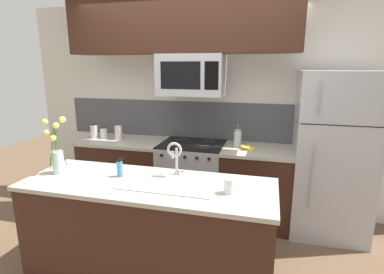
{
  "coord_description": "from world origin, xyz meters",
  "views": [
    {
      "loc": [
        0.88,
        -2.47,
        1.84
      ],
      "look_at": [
        0.16,
        0.27,
        1.16
      ],
      "focal_mm": 28.0,
      "sensor_mm": 36.0,
      "label": 1
    }
  ],
  "objects_px": {
    "storage_jar_short": "(119,133)",
    "flower_vase": "(57,155)",
    "refrigerator": "(331,155)",
    "banana_bunch": "(248,148)",
    "sink_faucet": "(175,154)",
    "french_press": "(238,138)",
    "drinking_glass": "(229,186)",
    "storage_jar_medium": "(104,132)",
    "stove_range": "(192,179)",
    "storage_jar_tall": "(94,131)",
    "dish_soap_bottle": "(120,169)",
    "microwave": "(192,75)"
  },
  "relations": [
    {
      "from": "microwave",
      "to": "stove_range",
      "type": "bearing_deg",
      "value": 90.16
    },
    {
      "from": "sink_faucet",
      "to": "stove_range",
      "type": "bearing_deg",
      "value": 96.92
    },
    {
      "from": "flower_vase",
      "to": "stove_range",
      "type": "bearing_deg",
      "value": 54.37
    },
    {
      "from": "storage_jar_medium",
      "to": "drinking_glass",
      "type": "relative_size",
      "value": 1.28
    },
    {
      "from": "storage_jar_tall",
      "to": "banana_bunch",
      "type": "xyz_separation_m",
      "value": [
        1.99,
        -0.06,
        -0.08
      ]
    },
    {
      "from": "storage_jar_tall",
      "to": "drinking_glass",
      "type": "distance_m",
      "value": 2.34
    },
    {
      "from": "refrigerator",
      "to": "drinking_glass",
      "type": "bearing_deg",
      "value": -125.46
    },
    {
      "from": "storage_jar_tall",
      "to": "drinking_glass",
      "type": "bearing_deg",
      "value": -33.56
    },
    {
      "from": "french_press",
      "to": "sink_faucet",
      "type": "bearing_deg",
      "value": -110.07
    },
    {
      "from": "refrigerator",
      "to": "sink_faucet",
      "type": "relative_size",
      "value": 5.85
    },
    {
      "from": "drinking_glass",
      "to": "dish_soap_bottle",
      "type": "bearing_deg",
      "value": 173.48
    },
    {
      "from": "banana_bunch",
      "to": "storage_jar_tall",
      "type": "bearing_deg",
      "value": 178.31
    },
    {
      "from": "stove_range",
      "to": "storage_jar_tall",
      "type": "distance_m",
      "value": 1.43
    },
    {
      "from": "storage_jar_short",
      "to": "dish_soap_bottle",
      "type": "height_order",
      "value": "storage_jar_short"
    },
    {
      "from": "refrigerator",
      "to": "flower_vase",
      "type": "distance_m",
      "value": 2.76
    },
    {
      "from": "refrigerator",
      "to": "dish_soap_bottle",
      "type": "relative_size",
      "value": 10.84
    },
    {
      "from": "storage_jar_medium",
      "to": "banana_bunch",
      "type": "height_order",
      "value": "storage_jar_medium"
    },
    {
      "from": "storage_jar_short",
      "to": "dish_soap_bottle",
      "type": "relative_size",
      "value": 1.05
    },
    {
      "from": "sink_faucet",
      "to": "banana_bunch",
      "type": "bearing_deg",
      "value": 61.69
    },
    {
      "from": "refrigerator",
      "to": "banana_bunch",
      "type": "bearing_deg",
      "value": -174.79
    },
    {
      "from": "microwave",
      "to": "banana_bunch",
      "type": "height_order",
      "value": "microwave"
    },
    {
      "from": "french_press",
      "to": "sink_faucet",
      "type": "relative_size",
      "value": 0.87
    },
    {
      "from": "banana_bunch",
      "to": "flower_vase",
      "type": "distance_m",
      "value": 1.96
    },
    {
      "from": "refrigerator",
      "to": "dish_soap_bottle",
      "type": "xyz_separation_m",
      "value": [
        -1.89,
        -1.21,
        0.08
      ]
    },
    {
      "from": "stove_range",
      "to": "flower_vase",
      "type": "xyz_separation_m",
      "value": [
        -0.89,
        -1.25,
        0.61
      ]
    },
    {
      "from": "refrigerator",
      "to": "banana_bunch",
      "type": "xyz_separation_m",
      "value": [
        -0.89,
        -0.08,
        0.04
      ]
    },
    {
      "from": "storage_jar_medium",
      "to": "drinking_glass",
      "type": "distance_m",
      "value": 2.26
    },
    {
      "from": "microwave",
      "to": "storage_jar_tall",
      "type": "bearing_deg",
      "value": 179.22
    },
    {
      "from": "storage_jar_tall",
      "to": "refrigerator",
      "type": "bearing_deg",
      "value": 0.45
    },
    {
      "from": "stove_range",
      "to": "drinking_glass",
      "type": "xyz_separation_m",
      "value": [
        0.62,
        -1.29,
        0.51
      ]
    },
    {
      "from": "banana_bunch",
      "to": "french_press",
      "type": "relative_size",
      "value": 0.71
    },
    {
      "from": "microwave",
      "to": "storage_jar_short",
      "type": "relative_size",
      "value": 4.31
    },
    {
      "from": "storage_jar_medium",
      "to": "storage_jar_short",
      "type": "relative_size",
      "value": 0.85
    },
    {
      "from": "banana_bunch",
      "to": "sink_faucet",
      "type": "height_order",
      "value": "sink_faucet"
    },
    {
      "from": "storage_jar_medium",
      "to": "flower_vase",
      "type": "bearing_deg",
      "value": -76.17
    },
    {
      "from": "french_press",
      "to": "flower_vase",
      "type": "xyz_separation_m",
      "value": [
        -1.43,
        -1.31,
        0.06
      ]
    },
    {
      "from": "storage_jar_tall",
      "to": "microwave",
      "type": "bearing_deg",
      "value": -0.78
    },
    {
      "from": "stove_range",
      "to": "storage_jar_short",
      "type": "relative_size",
      "value": 5.38
    },
    {
      "from": "stove_range",
      "to": "storage_jar_short",
      "type": "distance_m",
      "value": 1.12
    },
    {
      "from": "french_press",
      "to": "flower_vase",
      "type": "bearing_deg",
      "value": -137.59
    },
    {
      "from": "drinking_glass",
      "to": "flower_vase",
      "type": "bearing_deg",
      "value": 178.18
    },
    {
      "from": "banana_bunch",
      "to": "drinking_glass",
      "type": "distance_m",
      "value": 1.23
    },
    {
      "from": "microwave",
      "to": "refrigerator",
      "type": "distance_m",
      "value": 1.77
    },
    {
      "from": "refrigerator",
      "to": "storage_jar_short",
      "type": "distance_m",
      "value": 2.55
    },
    {
      "from": "refrigerator",
      "to": "flower_vase",
      "type": "relative_size",
      "value": 3.55
    },
    {
      "from": "storage_jar_tall",
      "to": "storage_jar_medium",
      "type": "bearing_deg",
      "value": 18.91
    },
    {
      "from": "storage_jar_medium",
      "to": "dish_soap_bottle",
      "type": "bearing_deg",
      "value": -54.23
    },
    {
      "from": "storage_jar_tall",
      "to": "storage_jar_medium",
      "type": "relative_size",
      "value": 1.34
    },
    {
      "from": "dish_soap_bottle",
      "to": "french_press",
      "type": "bearing_deg",
      "value": 55.2
    },
    {
      "from": "storage_jar_short",
      "to": "flower_vase",
      "type": "distance_m",
      "value": 1.27
    }
  ]
}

